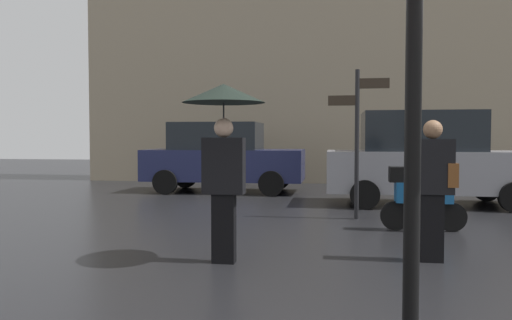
{
  "coord_description": "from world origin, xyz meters",
  "views": [
    {
      "loc": [
        -0.59,
        -2.88,
        1.45
      ],
      "look_at": [
        -1.74,
        4.5,
        1.14
      ],
      "focal_mm": 35.24,
      "sensor_mm": 36.0,
      "label": 1
    }
  ],
  "objects_px": {
    "pedestrian_with_bag": "(433,182)",
    "parked_car_right": "(223,157)",
    "parked_scooter": "(420,196)",
    "street_signpost": "(357,128)",
    "pedestrian_with_umbrella": "(224,126)",
    "parked_car_left": "(426,159)"
  },
  "relations": [
    {
      "from": "pedestrian_with_bag",
      "to": "parked_car_right",
      "type": "relative_size",
      "value": 0.39
    },
    {
      "from": "parked_scooter",
      "to": "parked_car_right",
      "type": "xyz_separation_m",
      "value": [
        -4.37,
        5.26,
        0.41
      ]
    },
    {
      "from": "pedestrian_with_bag",
      "to": "street_signpost",
      "type": "height_order",
      "value": "street_signpost"
    },
    {
      "from": "pedestrian_with_umbrella",
      "to": "parked_scooter",
      "type": "xyz_separation_m",
      "value": [
        2.62,
        2.47,
        -1.06
      ]
    },
    {
      "from": "pedestrian_with_umbrella",
      "to": "parked_car_right",
      "type": "distance_m",
      "value": 7.95
    },
    {
      "from": "pedestrian_with_umbrella",
      "to": "parked_scooter",
      "type": "distance_m",
      "value": 3.75
    },
    {
      "from": "pedestrian_with_bag",
      "to": "parked_car_left",
      "type": "height_order",
      "value": "parked_car_left"
    },
    {
      "from": "parked_car_right",
      "to": "street_signpost",
      "type": "height_order",
      "value": "street_signpost"
    },
    {
      "from": "pedestrian_with_umbrella",
      "to": "parked_scooter",
      "type": "height_order",
      "value": "pedestrian_with_umbrella"
    },
    {
      "from": "parked_scooter",
      "to": "street_signpost",
      "type": "height_order",
      "value": "street_signpost"
    },
    {
      "from": "pedestrian_with_umbrella",
      "to": "parked_car_right",
      "type": "height_order",
      "value": "pedestrian_with_umbrella"
    },
    {
      "from": "pedestrian_with_bag",
      "to": "parked_car_right",
      "type": "distance_m",
      "value": 8.41
    },
    {
      "from": "parked_car_right",
      "to": "parked_car_left",
      "type": "bearing_deg",
      "value": -5.58
    },
    {
      "from": "parked_car_left",
      "to": "parked_car_right",
      "type": "distance_m",
      "value": 5.42
    },
    {
      "from": "pedestrian_with_bag",
      "to": "parked_car_left",
      "type": "bearing_deg",
      "value": -168.83
    },
    {
      "from": "pedestrian_with_bag",
      "to": "parked_scooter",
      "type": "distance_m",
      "value": 2.08
    },
    {
      "from": "pedestrian_with_umbrella",
      "to": "street_signpost",
      "type": "distance_m",
      "value": 3.89
    },
    {
      "from": "pedestrian_with_bag",
      "to": "street_signpost",
      "type": "xyz_separation_m",
      "value": [
        -0.74,
        3.07,
        0.69
      ]
    },
    {
      "from": "pedestrian_with_umbrella",
      "to": "parked_car_left",
      "type": "height_order",
      "value": "pedestrian_with_umbrella"
    },
    {
      "from": "pedestrian_with_umbrella",
      "to": "parked_car_right",
      "type": "xyz_separation_m",
      "value": [
        -1.75,
        7.73,
        -0.64
      ]
    },
    {
      "from": "pedestrian_with_bag",
      "to": "street_signpost",
      "type": "distance_m",
      "value": 3.24
    },
    {
      "from": "parked_scooter",
      "to": "parked_car_right",
      "type": "height_order",
      "value": "parked_car_right"
    }
  ]
}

